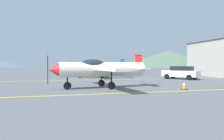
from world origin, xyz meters
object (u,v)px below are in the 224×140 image
Objects in this scene: car_sedan at (181,72)px; traffic_cone_front at (184,85)px; airplane_near at (100,69)px; airplane_mid at (98,67)px.

car_sedan is 10.78m from traffic_cone_front.
airplane_near is at bearing 159.18° from traffic_cone_front.
airplane_mid is at bearing 105.18° from traffic_cone_front.
traffic_cone_front is at bearing -20.82° from airplane_near.
airplane_near is 14.99× the size of traffic_cone_front.
traffic_cone_front is at bearing -122.13° from car_sedan.
car_sedan is at bearing 57.87° from traffic_cone_front.
airplane_near and airplane_mid have the same top height.
car_sedan is at bearing -28.34° from airplane_mid.
traffic_cone_front is (-5.73, -9.12, -0.56)m from car_sedan.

